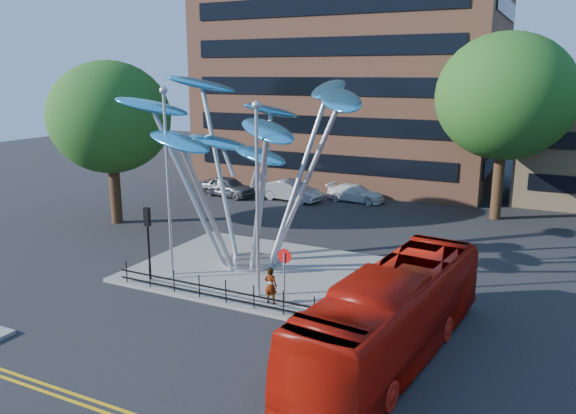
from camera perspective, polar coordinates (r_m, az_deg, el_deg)
The scene contains 18 objects.
ground at distance 22.59m, azimuth -7.94°, elevation -11.62°, with size 120.00×120.00×0.00m, color black.
traffic_island at distance 27.76m, azimuth -2.67°, elevation -6.45°, with size 12.00×9.00×0.15m, color slate.
double_yellow_near at distance 18.57m, azimuth -18.92°, elevation -18.19°, with size 40.00×0.12×0.01m, color gold.
double_yellow_far at distance 18.39m, azimuth -19.62°, elevation -18.58°, with size 40.00×0.12×0.01m, color gold.
brick_tower at distance 52.19m, azimuth 6.74°, elevation 19.41°, with size 25.00×15.00×30.00m, color #935A40.
tree_right at distance 38.99m, azimuth 21.22°, elevation 10.40°, with size 8.80×8.80×12.11m.
tree_left at distance 37.24m, azimuth -17.64°, elevation 8.65°, with size 7.60×7.60×10.32m.
leaf_sculpture at distance 27.35m, azimuth -4.11°, elevation 7.87°, with size 12.72×9.54×9.51m.
street_lamp_left at distance 26.31m, azimuth -12.17°, elevation 4.05°, with size 0.36×0.36×8.80m.
street_lamp_right at distance 23.18m, azimuth -3.16°, elevation 2.43°, with size 0.36×0.36×8.30m.
traffic_light_island at distance 26.45m, azimuth -14.07°, elevation -2.09°, with size 0.28×0.18×3.42m.
no_entry_sign_island at distance 22.95m, azimuth -0.37°, elevation -6.16°, with size 0.60×0.10×2.45m.
pedestrian_railing_front at distance 24.17m, azimuth -7.68°, elevation -8.45°, with size 10.00×0.06×1.00m.
red_bus at distance 19.61m, azimuth 10.61°, elevation -10.71°, with size 2.64×11.29×3.15m, color #971007.
pedestrian at distance 23.52m, azimuth -1.77°, elevation -7.98°, with size 0.57×0.37×1.55m, color gray.
parked_car_left at distance 44.54m, azimuth -6.09°, elevation 2.08°, with size 1.85×4.60×1.57m, color #44464C.
parked_car_mid at distance 42.74m, azimuth 0.30°, elevation 1.67°, with size 1.65×4.73×1.56m, color #A4A8AC.
parked_car_right at distance 42.87m, azimuth 6.89°, elevation 1.42°, with size 1.80×4.42×1.28m, color silver.
Camera 1 is at (11.73, -16.78, 9.53)m, focal length 35.00 mm.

